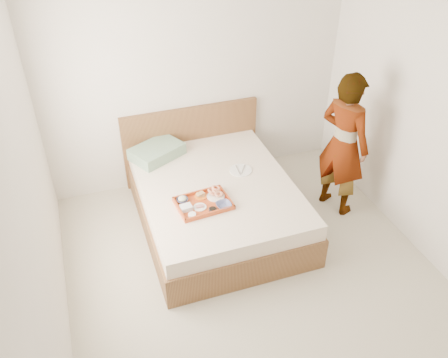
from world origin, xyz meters
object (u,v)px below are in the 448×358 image
tray (203,203)px  dinner_plate (241,170)px  person (343,145)px  bed (217,204)px

tray → dinner_plate: (0.56, 0.44, -0.02)m
person → bed: bearing=61.5°
tray → dinner_plate: bearing=33.3°
person → dinner_plate: bearing=52.1°
tray → dinner_plate: size_ratio=2.13×
bed → dinner_plate: size_ratio=8.13×
tray → person: bearing=0.5°
bed → dinner_plate: (0.33, 0.14, 0.27)m
bed → dinner_plate: bearing=23.9°
bed → tray: (-0.23, -0.29, 0.29)m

